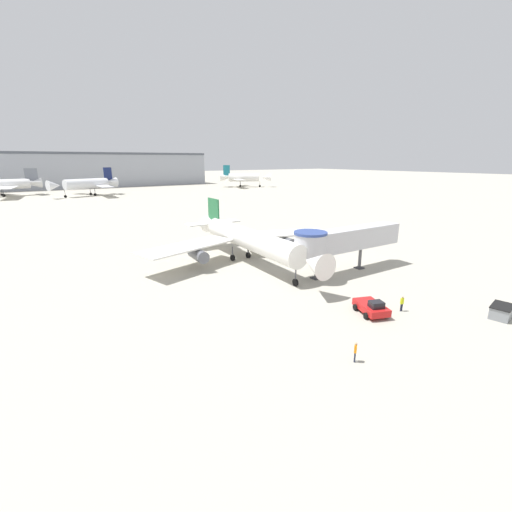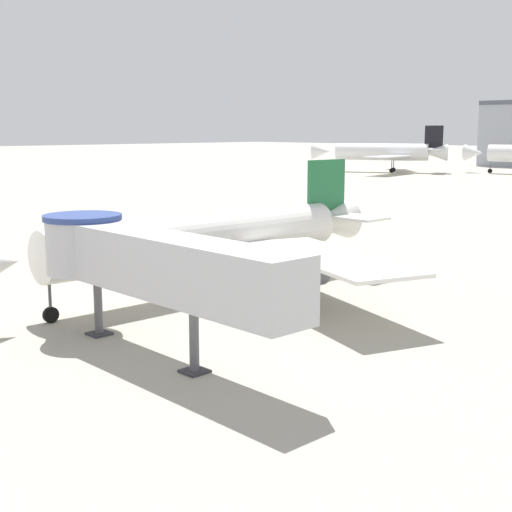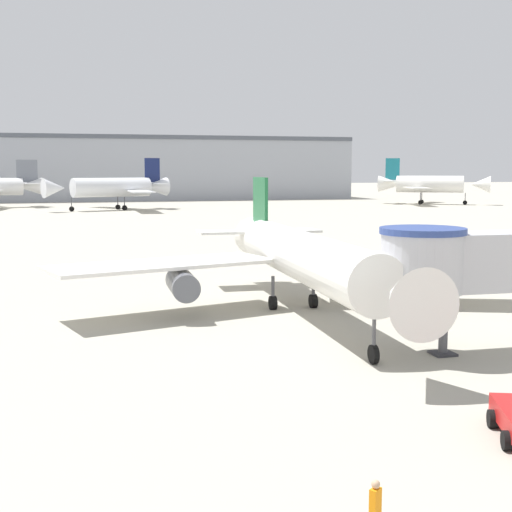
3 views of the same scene
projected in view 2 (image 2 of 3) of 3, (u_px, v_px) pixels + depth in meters
The scene contains 4 objects.
ground_plane at pixel (200, 292), 47.37m from camera, with size 800.00×800.00×0.00m, color #A8A393.
main_airplane at pixel (212, 238), 46.92m from camera, with size 31.66×30.38×8.41m.
jet_bridge at pixel (142, 260), 33.63m from camera, with size 17.61×4.10×6.26m.
background_jet_black_tail at pixel (384, 152), 177.82m from camera, with size 32.19×32.82×11.52m.
Camera 2 is at (35.53, -29.79, 10.67)m, focal length 50.00 mm.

